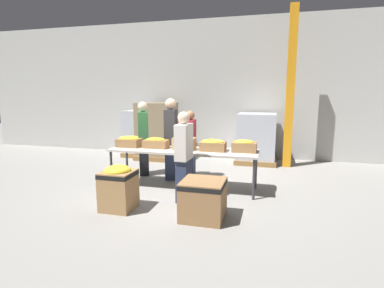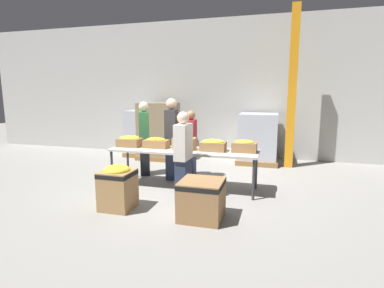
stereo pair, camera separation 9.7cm
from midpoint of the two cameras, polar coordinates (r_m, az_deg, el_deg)
name	(u,v)px [view 2 (the right image)]	position (r m, az deg, el deg)	size (l,w,h in m)	color
ground_plane	(183,188)	(6.10, -1.19, -8.31)	(30.00, 30.00, 0.00)	gray
wall_back	(217,89)	(9.03, 5.05, 10.38)	(16.00, 0.08, 4.00)	#B7B7B2
sorting_table	(183,152)	(5.91, -1.21, -1.53)	(2.93, 0.79, 0.78)	beige
banana_box_0	(130,141)	(6.35, -11.34, 0.55)	(0.48, 0.34, 0.23)	olive
banana_box_1	(156,143)	(6.12, -6.39, 0.26)	(0.49, 0.28, 0.22)	olive
banana_box_2	(184,142)	(5.88, -1.02, 0.46)	(0.43, 0.28, 0.32)	tan
banana_box_3	(213,145)	(5.77, 4.51, -0.17)	(0.48, 0.33, 0.24)	olive
banana_box_4	(244,146)	(5.75, 10.43, -0.35)	(0.46, 0.34, 0.23)	olive
volunteer_0	(145,139)	(7.00, -8.64, 1.01)	(0.39, 0.51, 1.69)	black
volunteer_1	(172,139)	(6.57, -3.46, 0.89)	(0.32, 0.51, 1.77)	#2D3856
volunteer_2	(191,145)	(6.56, 0.17, -0.26)	(0.23, 0.42, 1.51)	#2D3856
volunteer_3	(183,157)	(5.19, -1.13, -2.57)	(0.23, 0.43, 1.57)	#2D3856
donation_bin_0	(118,186)	(5.06, -13.44, -7.70)	(0.51, 0.51, 0.74)	#A37A4C
donation_bin_1	(202,198)	(4.59, 2.47, -10.21)	(0.64, 0.64, 0.59)	olive
support_pillar	(292,88)	(7.98, 18.88, 10.01)	(0.20, 0.20, 4.00)	orange
pallet_stack_0	(142,133)	(9.19, -9.13, 1.99)	(0.91, 0.91, 1.37)	olive
pallet_stack_1	(258,139)	(8.32, 12.80, 0.98)	(1.08, 1.08, 1.34)	olive
pallet_stack_2	(159,131)	(8.75, -6.01, 2.48)	(1.07, 1.07, 1.61)	olive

